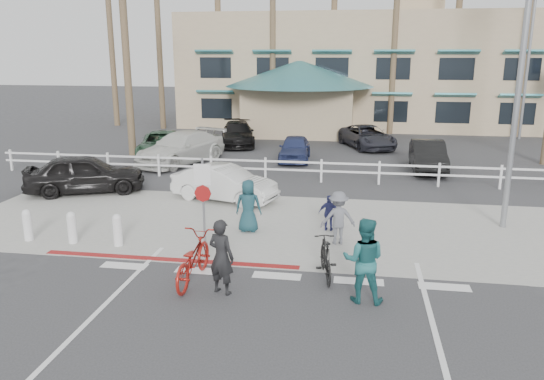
% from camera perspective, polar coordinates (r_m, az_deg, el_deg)
% --- Properties ---
extents(ground, '(140.00, 140.00, 0.00)m').
position_cam_1_polar(ground, '(12.74, 0.12, -10.36)').
color(ground, '#333335').
extents(bike_path, '(12.00, 16.00, 0.01)m').
position_cam_1_polar(bike_path, '(10.99, -1.57, -14.70)').
color(bike_path, '#333335').
rests_on(bike_path, ground).
extents(sidewalk_plaza, '(22.00, 7.00, 0.01)m').
position_cam_1_polar(sidewalk_plaza, '(16.89, 2.52, -3.94)').
color(sidewalk_plaza, gray).
rests_on(sidewalk_plaza, ground).
extents(cross_street, '(40.00, 5.00, 0.01)m').
position_cam_1_polar(cross_street, '(20.70, 3.81, -0.44)').
color(cross_street, '#333335').
rests_on(cross_street, ground).
extents(parking_lot, '(50.00, 16.00, 0.01)m').
position_cam_1_polar(parking_lot, '(29.95, 5.54, 4.25)').
color(parking_lot, '#333335').
rests_on(parking_lot, ground).
extents(curb_red, '(7.00, 0.25, 0.02)m').
position_cam_1_polar(curb_red, '(14.52, -10.99, -7.36)').
color(curb_red, maroon).
rests_on(curb_red, ground).
extents(rail_fence, '(29.40, 0.16, 1.00)m').
position_cam_1_polar(rail_fence, '(22.48, 5.59, 2.04)').
color(rail_fence, silver).
rests_on(rail_fence, ground).
extents(building, '(28.00, 16.00, 11.30)m').
position_cam_1_polar(building, '(42.40, 9.72, 14.83)').
color(building, tan).
rests_on(building, ground).
extents(sign_post, '(0.50, 0.10, 2.90)m').
position_cam_1_polar(sign_post, '(14.75, -7.39, -0.96)').
color(sign_post, gray).
rests_on(sign_post, ground).
extents(bollard_0, '(0.26, 0.26, 0.95)m').
position_cam_1_polar(bollard_0, '(15.73, -16.27, -4.15)').
color(bollard_0, silver).
rests_on(bollard_0, ground).
extents(bollard_1, '(0.26, 0.26, 0.95)m').
position_cam_1_polar(bollard_1, '(16.37, -20.72, -3.79)').
color(bollard_1, silver).
rests_on(bollard_1, ground).
extents(bollard_2, '(0.26, 0.26, 0.95)m').
position_cam_1_polar(bollard_2, '(17.10, -24.80, -3.44)').
color(bollard_2, silver).
rests_on(bollard_2, ground).
extents(streetlight_0, '(0.60, 2.00, 9.00)m').
position_cam_1_polar(streetlight_0, '(17.56, 25.06, 10.42)').
color(streetlight_0, gray).
rests_on(streetlight_0, ground).
extents(streetlight_1, '(0.60, 2.00, 9.50)m').
position_cam_1_polar(streetlight_1, '(36.85, 25.83, 12.27)').
color(streetlight_1, gray).
rests_on(streetlight_1, ground).
extents(palm_0, '(4.00, 4.00, 15.00)m').
position_cam_1_polar(palm_0, '(41.48, -17.07, 16.99)').
color(palm_0, '#1D4B1D').
rests_on(palm_0, ground).
extents(palm_1, '(4.00, 4.00, 13.00)m').
position_cam_1_polar(palm_1, '(38.95, -12.11, 16.01)').
color(palm_1, '#1D4B1D').
rests_on(palm_1, ground).
extents(palm_2, '(4.00, 4.00, 16.00)m').
position_cam_1_polar(palm_2, '(38.75, -5.85, 18.47)').
color(palm_2, '#1D4B1D').
rests_on(palm_2, ground).
extents(palm_3, '(4.00, 4.00, 14.00)m').
position_cam_1_polar(palm_3, '(36.90, 0.08, 17.18)').
color(palm_3, '#1D4B1D').
rests_on(palm_3, ground).
extents(palm_4, '(4.00, 4.00, 15.00)m').
position_cam_1_polar(palm_4, '(37.51, 6.68, 17.81)').
color(palm_4, '#1D4B1D').
rests_on(palm_4, ground).
extents(palm_5, '(4.00, 4.00, 13.00)m').
position_cam_1_polar(palm_5, '(36.49, 13.10, 16.06)').
color(palm_5, '#1D4B1D').
rests_on(palm_5, ground).
extents(palm_6, '(4.00, 4.00, 17.00)m').
position_cam_1_polar(palm_6, '(38.04, 19.53, 18.58)').
color(palm_6, '#1D4B1D').
rests_on(palm_6, ground).
extents(palm_7, '(4.00, 4.00, 14.00)m').
position_cam_1_polar(palm_7, '(37.84, 25.79, 15.73)').
color(palm_7, '#1D4B1D').
rests_on(palm_7, ground).
extents(palm_10, '(4.00, 4.00, 12.00)m').
position_cam_1_polar(palm_10, '(28.93, -15.52, 15.38)').
color(palm_10, '#1D4B1D').
rests_on(palm_10, ground).
extents(bike_red, '(0.85, 2.24, 1.17)m').
position_cam_1_polar(bike_red, '(12.93, -8.54, -7.34)').
color(bike_red, maroon).
rests_on(bike_red, ground).
extents(rider_red, '(0.76, 0.63, 1.78)m').
position_cam_1_polar(rider_red, '(12.14, -5.47, -7.17)').
color(rider_red, black).
rests_on(rider_red, ground).
extents(bike_black, '(0.81, 1.78, 1.03)m').
position_cam_1_polar(bike_black, '(13.08, 5.80, -7.29)').
color(bike_black, black).
rests_on(bike_black, ground).
extents(rider_black, '(0.98, 0.79, 1.93)m').
position_cam_1_polar(rider_black, '(11.87, 9.84, -7.45)').
color(rider_black, '#1F5E61').
rests_on(rider_black, ground).
extents(pedestrian_a, '(1.11, 0.79, 1.56)m').
position_cam_1_polar(pedestrian_a, '(15.29, 7.13, -3.00)').
color(pedestrian_a, slate).
rests_on(pedestrian_a, ground).
extents(pedestrian_child, '(0.68, 0.33, 1.13)m').
position_cam_1_polar(pedestrian_child, '(16.43, 6.18, -2.50)').
color(pedestrian_child, navy).
rests_on(pedestrian_child, ground).
extents(pedestrian_b, '(0.82, 0.55, 1.64)m').
position_cam_1_polar(pedestrian_b, '(16.21, -2.56, -1.72)').
color(pedestrian_b, '#173A42').
rests_on(pedestrian_b, ground).
extents(car_white_sedan, '(4.19, 2.46, 1.31)m').
position_cam_1_polar(car_white_sedan, '(19.73, -5.13, 0.72)').
color(car_white_sedan, silver).
rests_on(car_white_sedan, ground).
extents(car_red_compact, '(4.84, 3.38, 1.53)m').
position_cam_1_polar(car_red_compact, '(21.98, -19.46, 1.68)').
color(car_red_compact, black).
rests_on(car_red_compact, ground).
extents(lot_car_0, '(3.47, 5.39, 1.38)m').
position_cam_1_polar(lot_car_0, '(28.17, -11.72, 4.77)').
color(lot_car_0, '#2A4B33').
rests_on(lot_car_0, ground).
extents(lot_car_1, '(3.98, 5.70, 1.53)m').
position_cam_1_polar(lot_car_1, '(26.65, -9.77, 4.47)').
color(lot_car_1, silver).
rests_on(lot_car_1, ground).
extents(lot_car_2, '(1.67, 3.77, 1.26)m').
position_cam_1_polar(lot_car_2, '(26.98, 2.46, 4.50)').
color(lot_car_2, navy).
rests_on(lot_car_2, ground).
extents(lot_car_3, '(1.52, 4.21, 1.38)m').
position_cam_1_polar(lot_car_3, '(25.67, 16.43, 3.52)').
color(lot_car_3, black).
rests_on(lot_car_3, ground).
extents(lot_car_4, '(2.95, 4.99, 1.36)m').
position_cam_1_polar(lot_car_4, '(31.55, -3.72, 6.06)').
color(lot_car_4, black).
rests_on(lot_car_4, ground).
extents(lot_car_5, '(3.70, 5.07, 1.28)m').
position_cam_1_polar(lot_car_5, '(31.08, 10.22, 5.66)').
color(lot_car_5, '#25262E').
rests_on(lot_car_5, ground).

